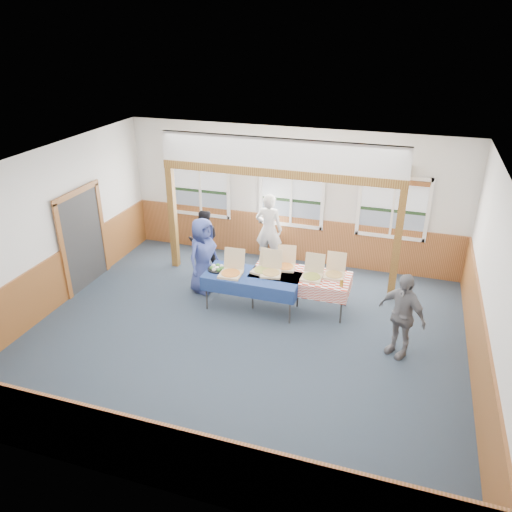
% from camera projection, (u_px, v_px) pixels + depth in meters
% --- Properties ---
extents(floor, '(8.00, 8.00, 0.00)m').
position_uv_depth(floor, '(244.00, 336.00, 9.30)').
color(floor, '#26303E').
rests_on(floor, ground).
extents(ceiling, '(8.00, 8.00, 0.00)m').
position_uv_depth(ceiling, '(241.00, 168.00, 7.92)').
color(ceiling, white).
rests_on(ceiling, wall_back).
extents(wall_back, '(8.00, 0.00, 8.00)m').
position_uv_depth(wall_back, '(292.00, 196.00, 11.61)').
color(wall_back, silver).
rests_on(wall_back, floor).
extents(wall_front, '(8.00, 0.00, 8.00)m').
position_uv_depth(wall_front, '(140.00, 387.00, 5.60)').
color(wall_front, silver).
rests_on(wall_front, floor).
extents(wall_left, '(0.00, 8.00, 8.00)m').
position_uv_depth(wall_left, '(49.00, 231.00, 9.71)').
color(wall_left, silver).
rests_on(wall_left, floor).
extents(wall_right, '(0.00, 8.00, 8.00)m').
position_uv_depth(wall_right, '(493.00, 294.00, 7.50)').
color(wall_right, silver).
rests_on(wall_right, floor).
extents(wainscot_back, '(7.98, 0.05, 1.10)m').
position_uv_depth(wainscot_back, '(290.00, 238.00, 12.05)').
color(wainscot_back, brown).
rests_on(wainscot_back, floor).
extents(wainscot_front, '(7.98, 0.05, 1.10)m').
position_uv_depth(wainscot_front, '(150.00, 454.00, 6.07)').
color(wainscot_front, brown).
rests_on(wainscot_front, floor).
extents(wainscot_left, '(0.05, 6.98, 1.10)m').
position_uv_depth(wainscot_left, '(59.00, 279.00, 10.15)').
color(wainscot_left, brown).
rests_on(wainscot_left, floor).
extents(wainscot_right, '(0.05, 6.98, 1.10)m').
position_uv_depth(wainscot_right, '(478.00, 351.00, 7.96)').
color(wainscot_right, brown).
rests_on(wainscot_right, floor).
extents(cased_opening, '(0.06, 1.30, 2.10)m').
position_uv_depth(cased_opening, '(83.00, 240.00, 10.71)').
color(cased_opening, '#2D2D2D').
rests_on(cased_opening, wall_left).
extents(window_left, '(1.56, 0.10, 1.46)m').
position_uv_depth(window_left, '(200.00, 185.00, 12.18)').
color(window_left, white).
rests_on(window_left, wall_back).
extents(window_mid, '(1.56, 0.10, 1.46)m').
position_uv_depth(window_mid, '(291.00, 194.00, 11.54)').
color(window_mid, white).
rests_on(window_mid, wall_back).
extents(window_right, '(1.56, 0.10, 1.46)m').
position_uv_depth(window_right, '(393.00, 204.00, 10.91)').
color(window_right, white).
rests_on(window_right, wall_back).
extents(post_left, '(0.15, 0.15, 2.40)m').
position_uv_depth(post_left, '(173.00, 218.00, 11.44)').
color(post_left, brown).
rests_on(post_left, floor).
extents(post_right, '(0.15, 0.15, 2.40)m').
position_uv_depth(post_right, '(397.00, 246.00, 10.07)').
color(post_right, brown).
rests_on(post_right, floor).
extents(cross_beam, '(5.15, 0.18, 0.18)m').
position_uv_depth(cross_beam, '(279.00, 173.00, 10.20)').
color(cross_beam, brown).
rests_on(cross_beam, post_left).
extents(table_left, '(2.05, 1.29, 0.76)m').
position_uv_depth(table_left, '(252.00, 277.00, 9.89)').
color(table_left, '#2D2D2D').
rests_on(table_left, floor).
extents(table_right, '(2.13, 1.43, 0.76)m').
position_uv_depth(table_right, '(300.00, 277.00, 9.92)').
color(table_right, '#2D2D2D').
rests_on(table_right, floor).
extents(pizza_box_a, '(0.44, 0.53, 0.46)m').
position_uv_depth(pizza_box_a, '(231.00, 271.00, 9.86)').
color(pizza_box_a, beige).
rests_on(pizza_box_a, table_left).
extents(pizza_box_b, '(0.47, 0.54, 0.43)m').
position_uv_depth(pizza_box_b, '(271.00, 271.00, 9.88)').
color(pizza_box_b, beige).
rests_on(pizza_box_b, table_left).
extents(pizza_box_c, '(0.46, 0.53, 0.41)m').
position_uv_depth(pizza_box_c, '(263.00, 268.00, 9.99)').
color(pizza_box_c, beige).
rests_on(pizza_box_c, table_right).
extents(pizza_box_d, '(0.43, 0.50, 0.41)m').
position_uv_depth(pizza_box_d, '(286.00, 265.00, 10.13)').
color(pizza_box_d, beige).
rests_on(pizza_box_d, table_right).
extents(pizza_box_e, '(0.40, 0.48, 0.43)m').
position_uv_depth(pizza_box_e, '(312.00, 275.00, 9.73)').
color(pizza_box_e, beige).
rests_on(pizza_box_e, table_right).
extents(pizza_box_f, '(0.39, 0.47, 0.42)m').
position_uv_depth(pizza_box_f, '(334.00, 273.00, 9.81)').
color(pizza_box_f, beige).
rests_on(pizza_box_f, table_right).
extents(veggie_tray, '(0.38, 0.38, 0.09)m').
position_uv_depth(veggie_tray, '(217.00, 268.00, 10.06)').
color(veggie_tray, black).
rests_on(veggie_tray, table_left).
extents(drink_glass, '(0.07, 0.07, 0.15)m').
position_uv_depth(drink_glass, '(342.00, 283.00, 9.41)').
color(drink_glass, '#906218').
rests_on(drink_glass, table_right).
extents(woman_white, '(0.64, 0.43, 1.75)m').
position_uv_depth(woman_white, '(269.00, 230.00, 11.68)').
color(woman_white, silver).
rests_on(woman_white, floor).
extents(woman_black, '(0.87, 0.79, 1.46)m').
position_uv_depth(woman_black, '(204.00, 240.00, 11.47)').
color(woman_black, black).
rests_on(woman_black, floor).
extents(man_blue, '(0.76, 0.93, 1.65)m').
position_uv_depth(man_blue, '(203.00, 255.00, 10.52)').
color(man_blue, '#354285').
rests_on(man_blue, floor).
extents(person_grey, '(0.98, 0.82, 1.57)m').
position_uv_depth(person_grey, '(401.00, 315.00, 8.49)').
color(person_grey, slate).
rests_on(person_grey, floor).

